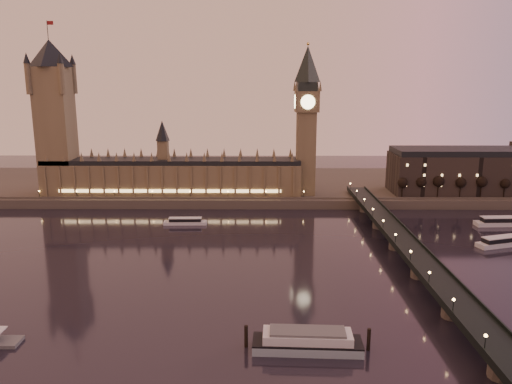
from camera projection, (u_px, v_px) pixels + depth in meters
ground at (214, 262)px, 238.86m from camera, size 700.00×700.00×0.00m
far_embankment at (270, 185)px, 399.09m from camera, size 560.00×130.00×6.00m
palace_of_westminster at (172, 172)px, 352.54m from camera, size 180.00×26.62×52.00m
victoria_tower at (54, 109)px, 343.52m from camera, size 31.68×31.68×118.00m
big_ben at (307, 112)px, 342.76m from camera, size 17.68×17.68×104.00m
westminster_bridge at (406, 251)px, 237.06m from camera, size 13.20×260.00×15.30m
city_block at (499, 169)px, 360.58m from camera, size 155.00×45.00×34.00m
bare_tree_0 at (400, 183)px, 340.98m from camera, size 6.72×6.72×13.66m
bare_tree_1 at (420, 183)px, 340.89m from camera, size 6.72×6.72×13.66m
bare_tree_2 at (441, 184)px, 340.80m from camera, size 6.72×6.72×13.66m
bare_tree_3 at (461, 184)px, 340.71m from camera, size 6.72×6.72×13.66m
bare_tree_4 at (481, 184)px, 340.62m from camera, size 6.72×6.72×13.66m
bare_tree_5 at (502, 184)px, 340.53m from camera, size 6.72×6.72×13.66m
cruise_boat_a at (185, 221)px, 301.02m from camera, size 25.96×6.34×4.13m
cruise_boat_b at (500, 222)px, 298.31m from camera, size 29.68×8.70×5.42m
cruise_boat_c at (500, 242)px, 261.05m from camera, size 26.88×14.57×5.19m
moored_barge at (307, 341)px, 159.60m from camera, size 40.51×11.42×7.43m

